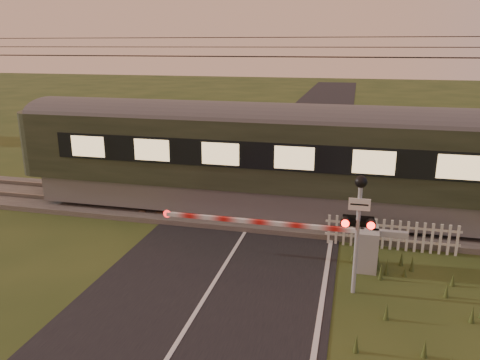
# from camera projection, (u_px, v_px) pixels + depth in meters

# --- Properties ---
(ground) EXTENTS (160.00, 160.00, 0.00)m
(ground) POSITION_uv_depth(u_px,v_px,m) (197.00, 312.00, 10.69)
(ground) COLOR #273B16
(ground) RESTS_ON ground
(road) EXTENTS (6.00, 140.00, 0.03)m
(road) POSITION_uv_depth(u_px,v_px,m) (194.00, 317.00, 10.47)
(road) COLOR black
(road) RESTS_ON ground
(track_bed) EXTENTS (140.00, 3.40, 0.39)m
(track_bed) POSITION_uv_depth(u_px,v_px,m) (256.00, 213.00, 16.73)
(track_bed) COLOR #47423D
(track_bed) RESTS_ON ground
(overhead_wires) EXTENTS (120.00, 0.62, 0.62)m
(overhead_wires) POSITION_uv_depth(u_px,v_px,m) (258.00, 49.00, 15.16)
(overhead_wires) COLOR black
(overhead_wires) RESTS_ON ground
(boom_gate) EXTENTS (6.91, 0.88, 1.17)m
(boom_gate) POSITION_uv_depth(u_px,v_px,m) (355.00, 245.00, 12.71)
(boom_gate) COLOR gray
(boom_gate) RESTS_ON ground
(crossing_signal) EXTENTS (0.76, 0.34, 2.99)m
(crossing_signal) POSITION_uv_depth(u_px,v_px,m) (359.00, 214.00, 10.95)
(crossing_signal) COLOR gray
(crossing_signal) RESTS_ON ground
(picket_fence) EXTENTS (3.86, 0.08, 0.93)m
(picket_fence) POSITION_uv_depth(u_px,v_px,m) (391.00, 235.00, 13.82)
(picket_fence) COLOR silver
(picket_fence) RESTS_ON ground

